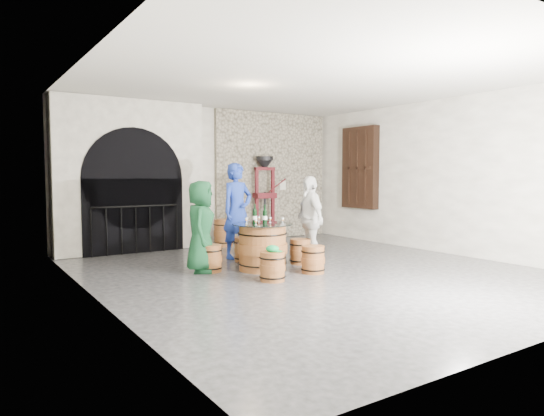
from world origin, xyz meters
TOP-DOWN VIEW (x-y plane):
  - ground at (0.00, 0.00)m, footprint 8.00×8.00m
  - wall_back at (0.00, 4.00)m, footprint 8.00×0.00m
  - wall_left at (-3.50, 0.00)m, footprint 0.00×8.00m
  - wall_right at (3.50, 0.00)m, footprint 0.00×8.00m
  - ceiling at (0.00, 0.00)m, footprint 8.00×8.00m
  - stone_facing_panel at (1.80, 3.94)m, footprint 3.20×0.12m
  - arched_opening at (-1.90, 3.74)m, footprint 3.10×0.60m
  - shuttered_window at (3.38, 2.40)m, footprint 0.23×1.10m
  - barrel_table at (-0.63, 0.53)m, footprint 1.04×1.04m
  - barrel_stool_left at (-1.45, 0.89)m, footprint 0.41×0.41m
  - barrel_stool_far at (-0.48, 1.41)m, footprint 0.41×0.41m
  - barrel_stool_right at (0.25, 0.63)m, footprint 0.41×0.41m
  - barrel_stool_near_right at (-0.08, -0.16)m, footprint 0.41×0.41m
  - barrel_stool_near_left at (-0.97, -0.29)m, footprint 0.41×0.41m
  - green_cap at (-0.97, -0.29)m, footprint 0.25×0.20m
  - person_green at (-1.59, 0.95)m, footprint 0.81×0.89m
  - person_blue at (-0.41, 1.80)m, footprint 0.74×0.54m
  - person_white at (0.48, 0.66)m, footprint 0.59×1.01m
  - wine_bottle_left at (-0.76, 0.58)m, footprint 0.08×0.08m
  - wine_bottle_center at (-0.61, 0.49)m, footprint 0.08×0.08m
  - wine_bottle_right at (-0.66, 0.74)m, footprint 0.08×0.08m
  - tasting_glass_a at (-0.85, 0.38)m, footprint 0.05×0.05m
  - tasting_glass_b at (-0.43, 0.60)m, footprint 0.05×0.05m
  - tasting_glass_c at (-0.75, 0.85)m, footprint 0.05×0.05m
  - tasting_glass_d at (-0.53, 0.81)m, footprint 0.05×0.05m
  - tasting_glass_e at (-0.32, 0.37)m, footprint 0.05×0.05m
  - tasting_glass_f at (-0.85, 0.69)m, footprint 0.05×0.05m
  - side_barrel at (0.09, 3.35)m, footprint 0.46×0.46m
  - corking_press at (1.39, 3.63)m, footprint 0.87×0.53m
  - control_box at (2.05, 3.86)m, footprint 0.18×0.10m

SIDE VIEW (x-z plane):
  - ground at x=0.00m, z-range 0.00..0.00m
  - barrel_stool_left at x=-1.45m, z-range 0.00..0.45m
  - barrel_stool_far at x=-0.48m, z-range 0.00..0.45m
  - barrel_stool_right at x=0.25m, z-range 0.00..0.45m
  - barrel_stool_near_right at x=-0.08m, z-range 0.00..0.45m
  - barrel_stool_near_left at x=-0.97m, z-range 0.00..0.45m
  - side_barrel at x=0.09m, z-range 0.00..0.61m
  - barrel_table at x=-0.63m, z-range 0.00..0.80m
  - green_cap at x=-0.97m, z-range 0.44..0.55m
  - person_green at x=-1.59m, z-range 0.00..1.53m
  - person_white at x=0.48m, z-range 0.00..1.61m
  - tasting_glass_a at x=-0.85m, z-range 0.80..0.90m
  - tasting_glass_b at x=-0.43m, z-range 0.80..0.90m
  - tasting_glass_c at x=-0.75m, z-range 0.80..0.90m
  - tasting_glass_d at x=-0.53m, z-range 0.80..0.90m
  - tasting_glass_e at x=-0.32m, z-range 0.80..0.90m
  - tasting_glass_f at x=-0.85m, z-range 0.80..0.90m
  - person_blue at x=-0.41m, z-range 0.00..1.86m
  - wine_bottle_left at x=-0.76m, z-range 0.77..1.09m
  - wine_bottle_center at x=-0.61m, z-range 0.77..1.09m
  - wine_bottle_right at x=-0.66m, z-range 0.77..1.09m
  - corking_press at x=1.39m, z-range 0.17..2.24m
  - control_box at x=2.05m, z-range 1.24..1.46m
  - arched_opening at x=-1.90m, z-range -0.01..3.18m
  - wall_back at x=0.00m, z-range -2.40..5.60m
  - wall_left at x=-3.50m, z-range -2.40..5.60m
  - wall_right at x=3.50m, z-range -2.40..5.60m
  - stone_facing_panel at x=1.80m, z-range 0.01..3.19m
  - shuttered_window at x=3.38m, z-range 0.80..2.80m
  - ceiling at x=0.00m, z-range 3.20..3.20m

